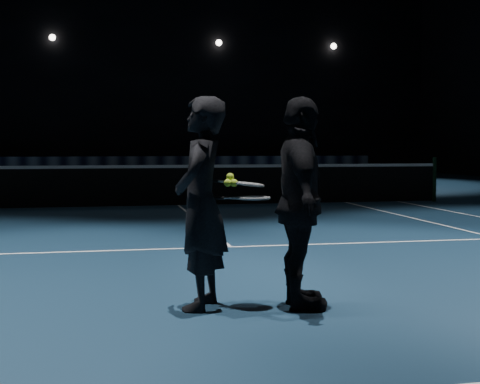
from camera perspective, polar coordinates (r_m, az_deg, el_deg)
The scene contains 13 objects.
floor at distance 15.50m, azimuth -5.22°, elevation -1.19°, with size 36.00×36.00×0.00m, color #0E2232.
wall_back at distance 33.58m, azimuth -8.72°, elevation 10.11°, with size 30.00×30.00×0.00m, color black.
court_lines at distance 15.50m, azimuth -5.22°, elevation -1.18°, with size 10.98×23.78×0.01m, color white, non-canonical shape.
net_post_right at distance 17.37m, azimuth 16.25°, elevation 1.04°, with size 0.10×0.10×1.10m, color black.
net_mesh at distance 15.47m, azimuth -5.23°, elevation 0.47°, with size 12.80×0.02×0.86m, color black.
net_tape at distance 15.45m, azimuth -5.24°, elevation 2.19°, with size 12.80×0.03×0.07m, color white.
sponsor_backdrop at distance 30.91m, azimuth -8.40°, elevation 2.20°, with size 22.00×0.15×0.90m, color black.
fixtures_far at distance 33.58m, azimuth -8.73°, elevation 12.69°, with size 20.00×0.30×0.30m, color white, non-canonical shape.
player_a at distance 5.70m, azimuth -3.36°, elevation -0.96°, with size 0.66×0.43×1.81m, color black.
player_b at distance 5.72m, azimuth 5.18°, elevation -0.95°, with size 1.06×0.44×1.81m, color black.
racket_lower at distance 5.69m, azimuth 1.17°, elevation -0.52°, with size 0.68×0.22×0.03m, color black, non-canonical shape.
racket_upper at distance 5.72m, azimuth 0.66°, elevation 0.69°, with size 0.68×0.22×0.03m, color black, non-canonical shape.
tennis_balls at distance 5.68m, azimuth -0.80°, elevation 0.94°, with size 0.12×0.10×0.12m, color #C1E831, non-canonical shape.
Camera 1 is at (-1.69, -15.35, 1.40)m, focal length 50.00 mm.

